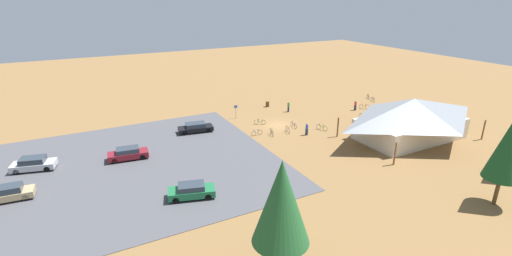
% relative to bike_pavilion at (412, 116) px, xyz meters
% --- Properties ---
extents(ground, '(160.00, 160.00, 0.00)m').
position_rel_bike_pavilion_xyz_m(ground, '(12.93, -12.36, -3.08)').
color(ground, olive).
rests_on(ground, ground).
extents(parking_lot_asphalt, '(33.82, 28.72, 0.05)m').
position_rel_bike_pavilion_xyz_m(parking_lot_asphalt, '(35.57, -8.40, -3.06)').
color(parking_lot_asphalt, '#4C4C51').
rests_on(parking_lot_asphalt, ground).
extents(bike_pavilion, '(16.73, 10.24, 5.46)m').
position_rel_bike_pavilion_xyz_m(bike_pavilion, '(0.00, 0.00, 0.00)').
color(bike_pavilion, beige).
rests_on(bike_pavilion, ground).
extents(trash_bin, '(0.60, 0.60, 0.90)m').
position_rel_bike_pavilion_xyz_m(trash_bin, '(9.56, -21.53, -2.63)').
color(trash_bin, brown).
rests_on(trash_bin, ground).
extents(lot_sign, '(0.56, 0.08, 2.20)m').
position_rel_bike_pavilion_xyz_m(lot_sign, '(17.00, -18.36, -1.67)').
color(lot_sign, '#99999E').
rests_on(lot_sign, ground).
extents(pine_midwest, '(3.15, 3.15, 8.44)m').
position_rel_bike_pavilion_xyz_m(pine_midwest, '(6.43, 15.14, 2.45)').
color(pine_midwest, brown).
rests_on(pine_midwest, ground).
extents(pine_far_east, '(3.89, 3.89, 8.57)m').
position_rel_bike_pavilion_xyz_m(pine_far_east, '(28.44, 13.43, 2.48)').
color(pine_far_east, brown).
rests_on(pine_far_east, ground).
extents(bicycle_green_yard_center, '(0.73, 1.70, 0.86)m').
position_rel_bike_pavilion_xyz_m(bicycle_green_yard_center, '(8.42, -7.92, -2.69)').
color(bicycle_green_yard_center, black).
rests_on(bicycle_green_yard_center, ground).
extents(bicycle_white_lone_east, '(0.54, 1.69, 0.83)m').
position_rel_bike_pavilion_xyz_m(bicycle_white_lone_east, '(13.20, -9.42, -2.70)').
color(bicycle_white_lone_east, black).
rests_on(bicycle_white_lone_east, ground).
extents(bicycle_silver_front_row, '(1.66, 0.48, 0.80)m').
position_rel_bike_pavilion_xyz_m(bicycle_silver_front_row, '(17.52, -10.44, -2.71)').
color(bicycle_silver_front_row, black).
rests_on(bicycle_silver_front_row, ground).
extents(bicycle_black_trailside, '(0.58, 1.66, 0.89)m').
position_rel_bike_pavilion_xyz_m(bicycle_black_trailside, '(15.70, -9.54, -2.70)').
color(bicycle_black_trailside, black).
rests_on(bicycle_black_trailside, ground).
extents(bicycle_orange_edge_south, '(1.43, 1.07, 0.91)m').
position_rel_bike_pavilion_xyz_m(bicycle_orange_edge_south, '(-4.17, -12.73, -2.69)').
color(bicycle_orange_edge_south, black).
rests_on(bicycle_orange_edge_south, ground).
extents(bicycle_yellow_near_porch, '(0.48, 1.79, 0.92)m').
position_rel_bike_pavilion_xyz_m(bicycle_yellow_near_porch, '(-4.79, -10.60, -2.69)').
color(bicycle_yellow_near_porch, black).
rests_on(bicycle_yellow_near_porch, ground).
extents(bicycle_blue_mid_cluster, '(0.48, 1.76, 0.82)m').
position_rel_bike_pavilion_xyz_m(bicycle_blue_mid_cluster, '(11.36, -10.67, -2.73)').
color(bicycle_blue_mid_cluster, black).
rests_on(bicycle_blue_mid_cluster, ground).
extents(bicycle_teal_yard_left, '(0.70, 1.55, 0.79)m').
position_rel_bike_pavilion_xyz_m(bicycle_teal_yard_left, '(-8.84, -15.50, -2.73)').
color(bicycle_teal_yard_left, black).
rests_on(bicycle_teal_yard_left, ground).
extents(bicycle_purple_edge_north, '(0.82, 1.46, 0.79)m').
position_rel_bike_pavilion_xyz_m(bicycle_purple_edge_north, '(-9.39, -17.24, -2.73)').
color(bicycle_purple_edge_north, black).
rests_on(bicycle_purple_edge_north, ground).
extents(bicycle_red_by_bin, '(0.48, 1.72, 0.81)m').
position_rel_bike_pavilion_xyz_m(bicycle_red_by_bin, '(-0.15, -8.91, -2.70)').
color(bicycle_red_by_bin, black).
rests_on(bicycle_red_by_bin, ground).
extents(bicycle_green_yard_right, '(1.48, 0.93, 0.82)m').
position_rel_bike_pavilion_xyz_m(bicycle_green_yard_right, '(15.03, -14.17, -2.71)').
color(bicycle_green_yard_right, black).
rests_on(bicycle_green_yard_right, ground).
extents(car_black_back_corner, '(4.97, 2.60, 1.32)m').
position_rel_bike_pavilion_xyz_m(car_black_back_corner, '(24.53, -15.44, -2.37)').
color(car_black_back_corner, black).
rests_on(car_black_back_corner, parking_lot_asphalt).
extents(car_tan_near_entry, '(4.35, 2.07, 1.44)m').
position_rel_bike_pavilion_xyz_m(car_tan_near_entry, '(45.85, -6.43, -2.33)').
color(car_tan_near_entry, tan).
rests_on(car_tan_near_entry, parking_lot_asphalt).
extents(car_maroon_inner_stall, '(4.68, 2.35, 1.41)m').
position_rel_bike_pavilion_xyz_m(car_maroon_inner_stall, '(34.42, -10.57, -2.33)').
color(car_maroon_inner_stall, maroon).
rests_on(car_maroon_inner_stall, parking_lot_asphalt).
extents(car_silver_aisle_side, '(4.70, 2.91, 1.47)m').
position_rel_bike_pavilion_xyz_m(car_silver_aisle_side, '(44.03, -12.51, -2.31)').
color(car_silver_aisle_side, '#BCBCC1').
rests_on(car_silver_aisle_side, parking_lot_asphalt).
extents(car_green_by_curb, '(4.70, 2.99, 1.40)m').
position_rel_bike_pavilion_xyz_m(car_green_by_curb, '(30.63, 1.09, -2.33)').
color(car_green_by_curb, '#1E6B3D').
rests_on(car_green_by_curb, parking_lot_asphalt).
extents(visitor_at_bikes, '(0.36, 0.36, 1.68)m').
position_rel_bike_pavilion_xyz_m(visitor_at_bikes, '(-2.31, -12.93, -2.20)').
color(visitor_at_bikes, '#2D3347').
rests_on(visitor_at_bikes, ground).
extents(visitor_near_lot, '(0.40, 0.39, 1.74)m').
position_rel_bike_pavilion_xyz_m(visitor_near_lot, '(7.96, -17.41, -2.17)').
color(visitor_near_lot, '#2D3347').
rests_on(visitor_near_lot, ground).
extents(visitor_by_pavilion, '(0.36, 0.36, 1.73)m').
position_rel_bike_pavilion_xyz_m(visitor_by_pavilion, '(11.44, -7.35, -2.17)').
color(visitor_by_pavilion, '#2D3347').
rests_on(visitor_by_pavilion, ground).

